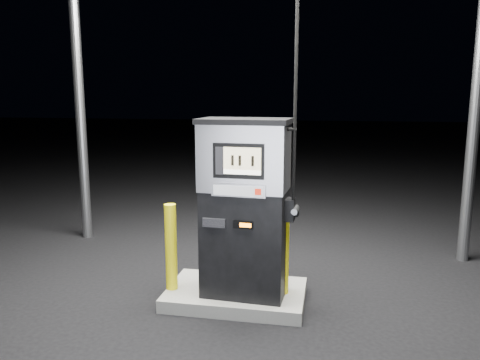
# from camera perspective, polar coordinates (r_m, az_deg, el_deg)

# --- Properties ---
(ground) EXTENTS (80.00, 80.00, 0.00)m
(ground) POSITION_cam_1_polar(r_m,az_deg,el_deg) (5.70, -0.50, -14.48)
(ground) COLOR black
(ground) RESTS_ON ground
(pump_island) EXTENTS (1.60, 1.00, 0.15)m
(pump_island) POSITION_cam_1_polar(r_m,az_deg,el_deg) (5.67, -0.50, -13.80)
(pump_island) COLOR slate
(pump_island) RESTS_ON ground
(fuel_dispenser) EXTENTS (1.11, 0.64, 4.13)m
(fuel_dispenser) POSITION_cam_1_polar(r_m,az_deg,el_deg) (5.19, 0.60, -3.23)
(fuel_dispenser) COLOR black
(fuel_dispenser) RESTS_ON pump_island
(bollard_left) EXTENTS (0.15, 0.15, 1.02)m
(bollard_left) POSITION_cam_1_polar(r_m,az_deg,el_deg) (5.52, -8.41, -8.08)
(bollard_left) COLOR #FFEF0E
(bollard_left) RESTS_ON pump_island
(bollard_right) EXTENTS (0.15, 0.15, 0.98)m
(bollard_right) POSITION_cam_1_polar(r_m,az_deg,el_deg) (5.38, 5.30, -8.74)
(bollard_right) COLOR #FFEF0E
(bollard_right) RESTS_ON pump_island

